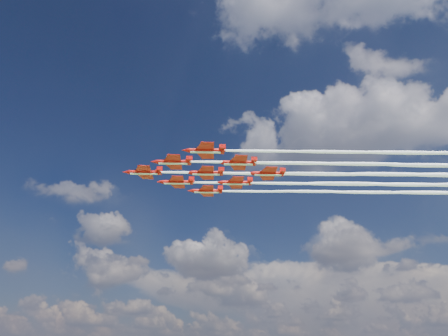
{
  "coord_description": "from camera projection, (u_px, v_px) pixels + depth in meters",
  "views": [
    {
      "loc": [
        59.46,
        -106.41,
        31.4
      ],
      "look_at": [
        1.89,
        0.73,
        86.15
      ],
      "focal_mm": 35.0,
      "sensor_mm": 36.0,
      "label": 1
    }
  ],
  "objects": [
    {
      "name": "jet_row3_starb",
      "position": [
        421.0,
        193.0,
        150.52
      ],
      "size": [
        136.58,
        80.12,
        3.03
      ],
      "rotation": [
        0.0,
        0.0,
        0.52
      ],
      "color": "red"
    },
    {
      "name": "jet_row2_port",
      "position": [
        424.0,
        165.0,
        129.19
      ],
      "size": [
        136.58,
        80.12,
        3.03
      ],
      "rotation": [
        0.0,
        0.0,
        0.52
      ],
      "color": "red"
    },
    {
      "name": "jet_row2_starb",
      "position": [
        403.0,
        184.0,
        143.26
      ],
      "size": [
        136.58,
        80.12,
        3.03
      ],
      "rotation": [
        0.0,
        0.0,
        0.52
      ],
      "color": "red"
    },
    {
      "name": "jet_row3_centre",
      "position": [
        443.0,
        175.0,
        136.45
      ],
      "size": [
        136.58,
        80.12,
        3.03
      ],
      "rotation": [
        0.0,
        0.0,
        0.52
      ],
      "color": "red"
    },
    {
      "name": "jet_lead",
      "position": [
        382.0,
        175.0,
        136.0
      ],
      "size": [
        136.58,
        80.12,
        3.03
      ],
      "rotation": [
        0.0,
        0.0,
        0.52
      ],
      "color": "red"
    }
  ]
}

